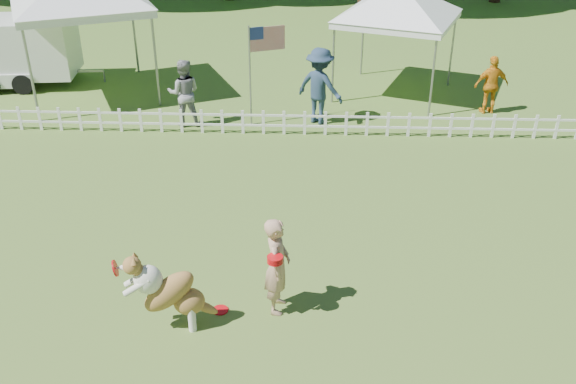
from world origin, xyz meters
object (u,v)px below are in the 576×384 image
object	(u,v)px
frisbee_on_turf	(220,310)
spectator_b	(320,86)
canopy_tent_left	(85,33)
spectator_c	(491,85)
dog	(170,291)
cargo_trailer	(12,51)
handler	(277,266)
spectator_a	(184,93)
flag_pole	(250,77)
canopy_tent_right	(396,41)

from	to	relation	value
frisbee_on_turf	spectator_b	xyz separation A→B (m)	(1.48, 7.60, 0.94)
canopy_tent_left	spectator_c	xyz separation A→B (m)	(10.80, -0.97, -0.98)
dog	cargo_trailer	world-z (taller)	cargo_trailer
canopy_tent_left	spectator_b	bearing A→B (deg)	-40.74
dog	handler	bearing A→B (deg)	7.30
canopy_tent_left	spectator_a	bearing A→B (deg)	-59.95
handler	dog	world-z (taller)	handler
canopy_tent_left	spectator_b	size ratio (longest dim) A/B	1.82
spectator_c	flag_pole	bearing A→B (deg)	0.68
frisbee_on_turf	spectator_b	distance (m)	7.80
spectator_a	frisbee_on_turf	bearing A→B (deg)	97.42
cargo_trailer	canopy_tent_left	bearing A→B (deg)	-23.43
flag_pole	spectator_c	size ratio (longest dim) A/B	1.64
handler	dog	size ratio (longest dim) A/B	1.21
canopy_tent_right	spectator_c	size ratio (longest dim) A/B	1.97
frisbee_on_turf	flag_pole	bearing A→B (deg)	91.70
spectator_a	canopy_tent_right	bearing A→B (deg)	-161.50
handler	spectator_c	world-z (taller)	handler
dog	spectator_a	size ratio (longest dim) A/B	0.77
cargo_trailer	spectator_a	xyz separation A→B (m)	(5.54, -2.91, -0.14)
cargo_trailer	spectator_a	size ratio (longest dim) A/B	2.65
dog	cargo_trailer	xyz separation A→B (m)	(-6.77, 10.59, 0.33)
frisbee_on_turf	spectator_a	world-z (taller)	spectator_a
flag_pole	spectator_a	xyz separation A→B (m)	(-1.63, -0.09, -0.41)
dog	spectator_c	world-z (taller)	spectator_c
handler	frisbee_on_turf	xyz separation A→B (m)	(-0.86, -0.10, -0.77)
canopy_tent_left	flag_pole	distance (m)	5.12
frisbee_on_turf	flag_pole	size ratio (longest dim) A/B	0.10
canopy_tent_right	cargo_trailer	distance (m)	10.96
canopy_tent_left	spectator_b	xyz separation A→B (m)	(6.37, -1.83, -0.78)
spectator_a	spectator_c	size ratio (longest dim) A/B	1.10
cargo_trailer	spectator_c	world-z (taller)	cargo_trailer
spectator_a	spectator_c	bearing A→B (deg)	-178.28
flag_pole	frisbee_on_turf	bearing A→B (deg)	-110.28
canopy_tent_left	spectator_a	distance (m)	3.82
cargo_trailer	spectator_a	world-z (taller)	cargo_trailer
canopy_tent_right	spectator_a	size ratio (longest dim) A/B	1.78
spectator_a	handler	bearing A→B (deg)	103.86
dog	spectator_c	distance (m)	11.01
canopy_tent_left	flag_pole	xyz separation A→B (m)	(4.67, -2.05, -0.50)
handler	cargo_trailer	bearing A→B (deg)	42.63
handler	spectator_a	xyz separation A→B (m)	(-2.71, 7.18, 0.06)
handler	cargo_trailer	size ratio (longest dim) A/B	0.35
canopy_tent_right	spectator_a	xyz separation A→B (m)	(-5.40, -2.56, -0.66)
canopy_tent_right	handler	bearing A→B (deg)	-84.94
dog	flag_pole	xyz separation A→B (m)	(0.40, 7.77, 0.60)
canopy_tent_left	canopy_tent_right	size ratio (longest dim) A/B	1.16
dog	frisbee_on_turf	xyz separation A→B (m)	(0.62, 0.40, -0.63)
canopy_tent_left	flag_pole	size ratio (longest dim) A/B	1.40
frisbee_on_turf	spectator_c	size ratio (longest dim) A/B	0.16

